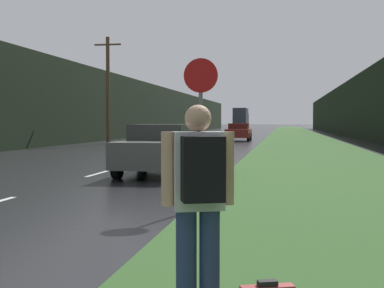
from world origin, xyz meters
name	(u,v)px	position (x,y,z in m)	size (l,w,h in m)	color
grass_verge	(302,142)	(6.73, 40.00, 0.01)	(6.00, 240.00, 0.02)	#2D5123
lane_stripe_c	(104,172)	(0.00, 14.17, 0.00)	(0.12, 3.00, 0.01)	silver
lane_stripe_d	(158,157)	(0.00, 21.17, 0.00)	(0.12, 3.00, 0.01)	silver
lane_stripe_e	(187,149)	(0.00, 28.17, 0.00)	(0.12, 3.00, 0.01)	silver
treeline_far_side	(130,109)	(-9.73, 50.00, 2.81)	(2.00, 140.00, 5.62)	black
treeline_near_side	(365,107)	(12.73, 50.00, 2.85)	(2.00, 140.00, 5.70)	black
utility_pole_far	(108,89)	(-6.09, 32.60, 3.68)	(1.80, 0.24, 7.10)	#4C3823
stop_sign	(201,119)	(3.94, 7.98, 1.57)	(0.60, 0.07, 2.64)	slate
hitchhiker_with_backpack	(199,196)	(4.74, 2.74, 0.95)	(0.55, 0.49, 1.66)	navy
car_passing_near	(160,149)	(1.86, 13.65, 0.74)	(1.92, 4.10, 1.45)	#4C514C
car_passing_far	(239,132)	(1.86, 40.84, 0.71)	(1.90, 4.06, 1.39)	maroon
delivery_truck	(241,119)	(-1.86, 90.39, 1.99)	(2.37, 8.29, 3.80)	black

